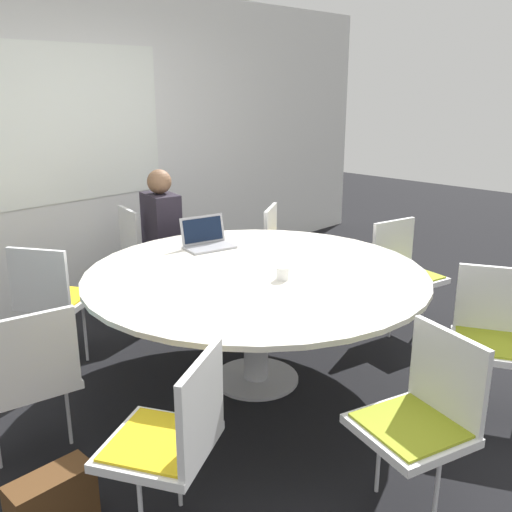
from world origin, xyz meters
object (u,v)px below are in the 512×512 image
at_px(chair_0, 144,246).
at_px(chair_2, 29,372).
at_px(coffee_cup, 282,273).
at_px(chair_6, 404,267).
at_px(chair_5, 492,331).
at_px(chair_4, 423,411).
at_px(handbag, 53,503).
at_px(chair_1, 52,293).
at_px(chair_7, 285,247).
at_px(chair_3, 173,433).
at_px(laptop, 207,240).
at_px(person_0, 163,229).

relative_size(chair_0, chair_2, 1.00).
relative_size(chair_0, coffee_cup, 10.93).
bearing_deg(chair_6, chair_5, 67.44).
height_order(chair_4, chair_6, same).
height_order(chair_6, handbag, chair_6).
bearing_deg(chair_5, coffee_cup, 7.85).
xyz_separation_m(chair_1, chair_4, (0.41, -2.53, 0.00)).
relative_size(chair_5, chair_7, 1.00).
xyz_separation_m(chair_3, chair_7, (2.39, 1.48, 0.00)).
height_order(chair_7, coffee_cup, chair_7).
bearing_deg(laptop, chair_4, -91.08).
bearing_deg(chair_1, handbag, -59.29).
xyz_separation_m(chair_7, handbag, (-2.74, -1.06, -0.38)).
xyz_separation_m(chair_5, person_0, (-0.32, 2.65, 0.19)).
bearing_deg(chair_0, chair_4, 0.53).
bearing_deg(chair_5, handbag, 41.08).
bearing_deg(person_0, chair_1, -64.04).
distance_m(chair_6, person_0, 1.97).
bearing_deg(person_0, laptop, -1.08).
xyz_separation_m(chair_7, laptop, (-1.02, -0.14, 0.29)).
distance_m(chair_7, handbag, 2.96).
distance_m(chair_0, person_0, 0.32).
bearing_deg(chair_5, chair_7, -39.82).
height_order(person_0, coffee_cup, person_0).
bearing_deg(chair_1, chair_3, -44.07).
relative_size(chair_0, handbag, 2.40).
xyz_separation_m(chair_5, handbag, (-2.24, 0.95, -0.38)).
xyz_separation_m(chair_4, laptop, (0.52, 2.00, 0.29)).
xyz_separation_m(chair_2, chair_5, (2.07, -1.44, 0.00)).
bearing_deg(chair_5, chair_4, 70.75).
height_order(chair_0, chair_6, same).
distance_m(chair_5, coffee_cup, 1.25).
relative_size(chair_1, chair_6, 1.00).
bearing_deg(laptop, handbag, -138.13).
xyz_separation_m(chair_1, chair_5, (1.46, -2.40, 0.00)).
distance_m(chair_0, chair_3, 2.84).
height_order(chair_7, person_0, person_0).
bearing_deg(handbag, chair_1, 61.57).
distance_m(chair_4, chair_7, 2.63).
bearing_deg(coffee_cup, chair_4, -107.91).
height_order(chair_3, chair_4, same).
bearing_deg(chair_3, chair_4, -64.84).
distance_m(chair_1, coffee_cup, 1.62).
bearing_deg(chair_4, chair_0, 4.87).
distance_m(chair_1, handbag, 1.70).
bearing_deg(chair_7, chair_0, -77.83).
height_order(chair_4, chair_7, same).
xyz_separation_m(chair_5, chair_7, (0.49, 2.01, 0.00)).
xyz_separation_m(chair_2, laptop, (1.55, 0.43, 0.29)).
relative_size(chair_0, chair_1, 1.00).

